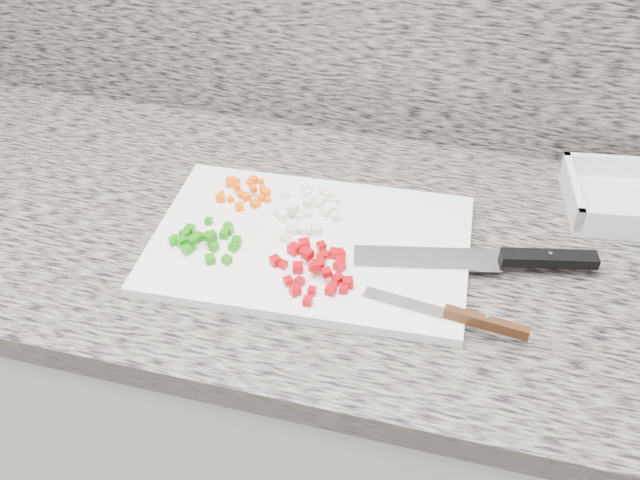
{
  "coord_description": "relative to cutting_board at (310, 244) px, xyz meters",
  "views": [
    {
      "loc": [
        0.28,
        0.62,
        1.59
      ],
      "look_at": [
        0.08,
        1.38,
        0.94
      ],
      "focal_mm": 40.0,
      "sensor_mm": 36.0,
      "label": 1
    }
  ],
  "objects": [
    {
      "name": "cabinet",
      "position": [
        -0.06,
        0.04,
        -0.48
      ],
      "size": [
        3.92,
        0.62,
        0.86
      ],
      "primitive_type": "cube",
      "color": "silver",
      "rests_on": "ground"
    },
    {
      "name": "countertop",
      "position": [
        -0.06,
        0.04,
        -0.03
      ],
      "size": [
        3.96,
        0.64,
        0.04
      ],
      "primitive_type": "cube",
      "color": "slate",
      "rests_on": "cabinet"
    },
    {
      "name": "cutting_board",
      "position": [
        0.0,
        0.0,
        0.0
      ],
      "size": [
        0.48,
        0.33,
        0.02
      ],
      "primitive_type": "cube",
      "rotation": [
        0.0,
        0.0,
        0.05
      ],
      "color": "white",
      "rests_on": "countertop"
    },
    {
      "name": "carrot_pile",
      "position": [
        -0.13,
        0.08,
        0.01
      ],
      "size": [
        0.09,
        0.09,
        0.02
      ],
      "color": "#FF6005",
      "rests_on": "cutting_board"
    },
    {
      "name": "onion_pile",
      "position": [
        -0.02,
        0.06,
        0.02
      ],
      "size": [
        0.11,
        0.12,
        0.02
      ],
      "color": "white",
      "rests_on": "cutting_board"
    },
    {
      "name": "green_pepper_pile",
      "position": [
        -0.15,
        -0.05,
        0.02
      ],
      "size": [
        0.11,
        0.1,
        0.02
      ],
      "color": "#197D0B",
      "rests_on": "cutting_board"
    },
    {
      "name": "red_pepper_pile",
      "position": [
        0.03,
        -0.06,
        0.02
      ],
      "size": [
        0.13,
        0.13,
        0.02
      ],
      "color": "#B7020C",
      "rests_on": "cutting_board"
    },
    {
      "name": "garlic_pile",
      "position": [
        -0.02,
        -0.0,
        0.01
      ],
      "size": [
        0.05,
        0.05,
        0.01
      ],
      "color": "beige",
      "rests_on": "cutting_board"
    },
    {
      "name": "chef_knife",
      "position": [
        0.28,
        0.02,
        0.01
      ],
      "size": [
        0.34,
        0.11,
        0.02
      ],
      "rotation": [
        0.0,
        0.0,
        0.21
      ],
      "color": "silver",
      "rests_on": "cutting_board"
    },
    {
      "name": "paring_knife",
      "position": [
        0.24,
        -0.11,
        0.01
      ],
      "size": [
        0.22,
        0.05,
        0.02
      ],
      "rotation": [
        0.0,
        0.0,
        -0.13
      ],
      "color": "silver",
      "rests_on": "cutting_board"
    },
    {
      "name": "tray",
      "position": [
        0.48,
        0.22,
        0.01
      ],
      "size": [
        0.25,
        0.19,
        0.05
      ],
      "rotation": [
        0.0,
        0.0,
        0.14
      ],
      "color": "white",
      "rests_on": "countertop"
    }
  ]
}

